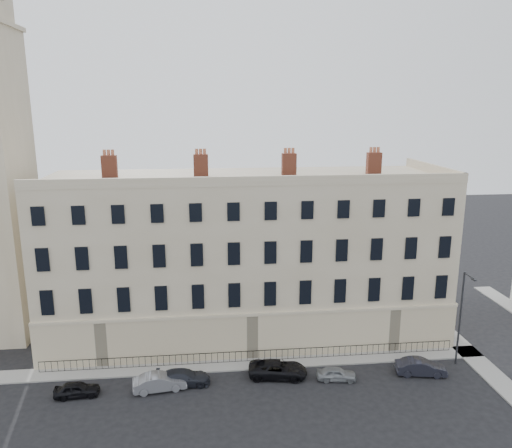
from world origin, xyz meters
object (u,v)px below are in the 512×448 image
(car_b, at_px, (160,382))
(streetlamp, at_px, (461,314))
(car_c, at_px, (183,378))
(car_e, at_px, (336,374))
(car_a, at_px, (77,389))
(car_d, at_px, (278,369))
(car_f, at_px, (421,367))

(car_b, bearing_deg, streetlamp, -95.40)
(car_c, relative_size, car_e, 1.34)
(car_a, xyz_separation_m, car_d, (15.38, 1.12, 0.09))
(car_b, bearing_deg, car_f, -98.35)
(car_a, height_order, car_e, car_a)
(car_c, height_order, car_e, car_c)
(car_c, bearing_deg, car_d, -87.41)
(car_a, relative_size, car_e, 1.05)
(car_a, distance_m, car_c, 7.89)
(car_f, bearing_deg, car_c, 97.91)
(car_f, bearing_deg, car_b, 99.57)
(car_f, relative_size, streetlamp, 0.49)
(car_c, distance_m, streetlamp, 23.12)
(car_e, bearing_deg, car_b, 98.09)
(car_b, height_order, car_d, car_b)
(car_a, distance_m, car_e, 19.93)
(car_c, bearing_deg, car_b, 107.12)
(car_a, bearing_deg, car_c, -88.93)
(car_c, height_order, car_f, car_f)
(car_b, bearing_deg, car_c, -80.90)
(car_b, xyz_separation_m, streetlamp, (24.54, 1.25, 3.87))
(car_f, bearing_deg, car_d, 94.93)
(car_b, xyz_separation_m, car_f, (20.82, -0.01, -0.01))
(car_c, relative_size, car_f, 1.05)
(car_e, distance_m, car_f, 6.99)
(car_a, relative_size, car_b, 0.82)
(car_d, xyz_separation_m, streetlamp, (15.26, 0.32, 3.88))
(car_d, bearing_deg, car_b, 104.44)
(car_e, distance_m, streetlamp, 11.50)
(car_b, bearing_deg, car_d, -92.58)
(car_e, bearing_deg, car_a, 98.72)
(car_c, bearing_deg, car_a, 95.09)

